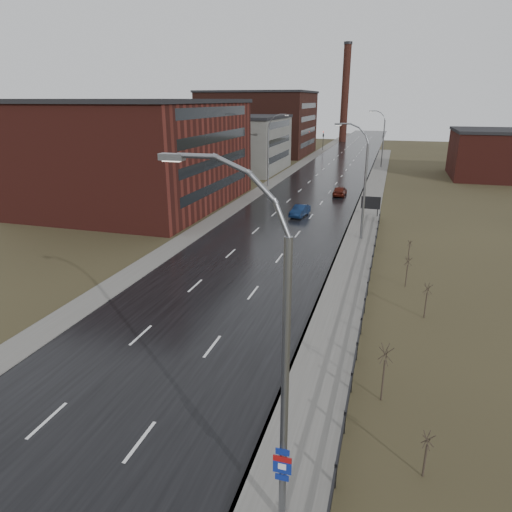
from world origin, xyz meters
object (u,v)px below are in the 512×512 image
Objects in this scene: billboard at (371,203)px; car_far at (340,191)px; streetlight_main at (275,365)px; car_near at (300,211)px.

billboard is 12.92m from car_far.
streetlight_main is at bearing -90.82° from billboard.
car_far is at bearing 112.83° from billboard.
car_near is (-7.52, 41.78, -5.38)m from streetlight_main.
streetlight_main is at bearing -71.98° from car_near.
car_near is at bearing -166.50° from billboard.
billboard is at bearing 21.32° from car_near.
streetlight_main is 2.95× the size of car_near.
car_far is (-4.37, 55.60, -5.32)m from streetlight_main.
billboard is 0.59× the size of car_far.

